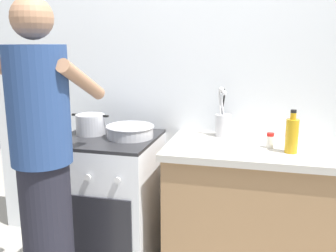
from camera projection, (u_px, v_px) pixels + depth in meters
name	position (u px, v px, depth m)	size (l,w,h in m)	color
back_wall	(203.00, 79.00, 2.52)	(3.20, 0.10, 2.50)	silver
countertop	(249.00, 217.00, 2.28)	(1.00, 0.60, 0.90)	#99724C
stove_range	(110.00, 203.00, 2.49)	(0.60, 0.62, 0.90)	silver
pot	(91.00, 124.00, 2.46)	(0.25, 0.19, 0.13)	#B2B2B7
mixing_bowl	(130.00, 131.00, 2.38)	(0.31, 0.31, 0.08)	#B7B7BC
utensil_crock	(223.00, 122.00, 2.40)	(0.10, 0.10, 0.32)	silver
spice_bottle	(270.00, 141.00, 2.15)	(0.04, 0.04, 0.09)	silver
oil_bottle	(292.00, 135.00, 2.04)	(0.07, 0.07, 0.24)	gold
person	(44.00, 170.00, 1.91)	(0.41, 0.50, 1.70)	black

